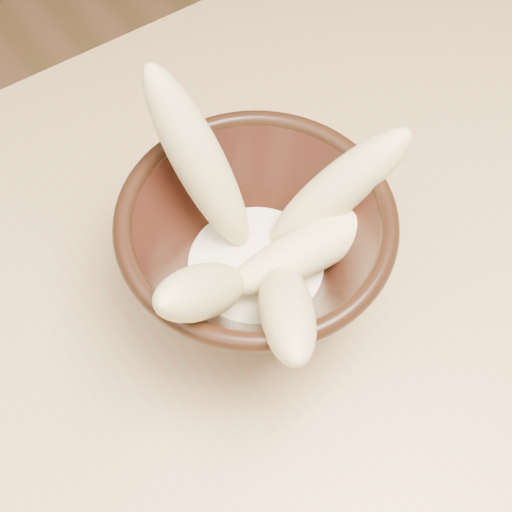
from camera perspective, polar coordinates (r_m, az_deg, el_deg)
The scene contains 8 objects.
table at distance 0.71m, azimuth 17.99°, elevation -1.68°, with size 1.20×0.80×0.75m.
bowl at distance 0.52m, azimuth 0.00°, elevation 0.53°, with size 0.20×0.20×0.11m.
milk_puddle at distance 0.55m, azimuth -0.00°, elevation -0.94°, with size 0.11×0.11×0.02m, color #FDF2CC.
banana_upright at distance 0.50m, azimuth -4.50°, elevation 7.42°, with size 0.04×0.04×0.16m, color #CABC77.
banana_left at distance 0.46m, azimuth -4.16°, elevation -2.80°, with size 0.04×0.04×0.15m, color #CABC77.
banana_right at distance 0.52m, azimuth 6.54°, elevation 5.29°, with size 0.04×0.04×0.14m, color #CABC77.
banana_across at distance 0.52m, azimuth 4.37°, elevation 0.56°, with size 0.04×0.04×0.14m, color #CABC77.
banana_front at distance 0.47m, azimuth 2.43°, elevation -4.23°, with size 0.04×0.04×0.15m, color #CABC77.
Camera 1 is at (-0.37, -0.15, 1.26)m, focal length 50.00 mm.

